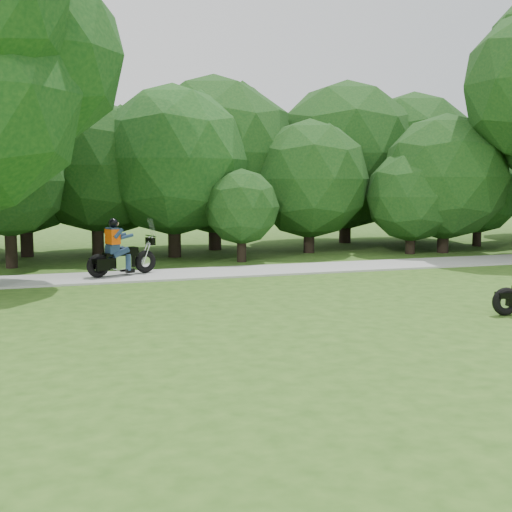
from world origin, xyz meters
TOP-DOWN VIEW (x-y plane):
  - ground at (0.00, 0.00)m, footprint 100.00×100.00m
  - walkway at (0.00, 8.00)m, footprint 60.00×2.20m
  - tree_line at (0.66, 14.27)m, footprint 40.02×11.70m
  - touring_motorcycle at (-6.46, 8.05)m, footprint 2.18×1.24m

SIDE VIEW (x-z plane):
  - ground at x=0.00m, z-range 0.00..0.00m
  - walkway at x=0.00m, z-range 0.00..0.06m
  - touring_motorcycle at x=-6.46m, z-range -0.18..1.55m
  - tree_line at x=0.66m, z-range -0.21..7.24m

